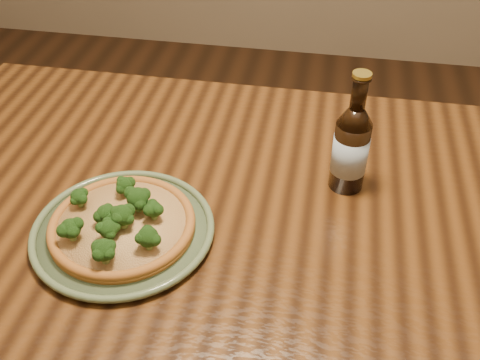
% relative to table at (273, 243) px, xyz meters
% --- Properties ---
extents(table, '(1.60, 0.90, 0.75)m').
position_rel_table_xyz_m(table, '(0.00, 0.00, 0.00)').
color(table, '#4D2B10').
rests_on(table, ground).
extents(plate, '(0.33, 0.33, 0.02)m').
position_rel_table_xyz_m(plate, '(-0.26, -0.12, 0.10)').
color(plate, '#576948').
rests_on(plate, table).
extents(pizza, '(0.26, 0.26, 0.07)m').
position_rel_table_xyz_m(pizza, '(-0.26, -0.12, 0.12)').
color(pizza, '#A96526').
rests_on(pizza, plate).
extents(beer_bottle, '(0.07, 0.07, 0.25)m').
position_rel_table_xyz_m(beer_bottle, '(0.13, 0.10, 0.19)').
color(beer_bottle, black).
rests_on(beer_bottle, table).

